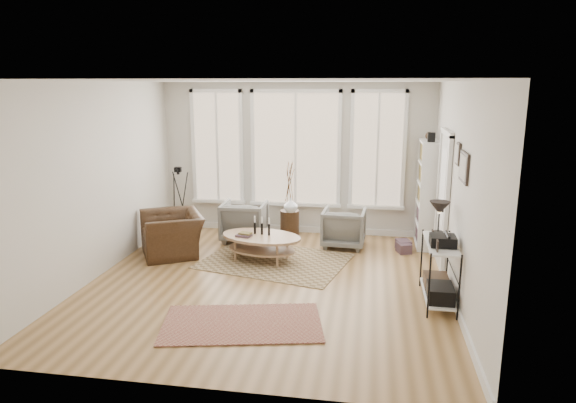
% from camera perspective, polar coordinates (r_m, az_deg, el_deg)
% --- Properties ---
extents(room, '(5.50, 5.54, 2.90)m').
position_cam_1_polar(room, '(7.27, -2.13, 1.56)').
color(room, '#A57C4B').
rests_on(room, ground).
extents(bay_window, '(4.14, 0.12, 2.24)m').
position_cam_1_polar(bay_window, '(9.86, 0.85, 5.63)').
color(bay_window, '#D9B183').
rests_on(bay_window, ground).
extents(door, '(0.09, 1.06, 2.22)m').
position_cam_1_polar(door, '(8.37, 16.85, 0.39)').
color(door, silver).
rests_on(door, ground).
extents(bookcase, '(0.31, 0.85, 2.06)m').
position_cam_1_polar(bookcase, '(9.44, 15.17, 0.83)').
color(bookcase, white).
rests_on(bookcase, ground).
extents(low_shelf, '(0.38, 1.08, 1.30)m').
position_cam_1_polar(low_shelf, '(7.13, 16.46, -6.84)').
color(low_shelf, white).
rests_on(low_shelf, ground).
extents(wall_art, '(0.04, 0.88, 0.44)m').
position_cam_1_polar(wall_art, '(6.86, 18.80, 4.01)').
color(wall_art, black).
rests_on(wall_art, ground).
extents(rug_main, '(2.60, 2.18, 0.01)m').
position_cam_1_polar(rug_main, '(8.53, -1.47, -6.61)').
color(rug_main, brown).
rests_on(rug_main, ground).
extents(rug_runner, '(2.10, 1.44, 0.01)m').
position_cam_1_polar(rug_runner, '(6.45, -5.12, -13.31)').
color(rug_runner, maroon).
rests_on(rug_runner, ground).
extents(coffee_table, '(1.50, 1.13, 0.62)m').
position_cam_1_polar(coffee_table, '(8.49, -3.04, -4.39)').
color(coffee_table, '#A17F5C').
rests_on(coffee_table, ground).
extents(armchair_left, '(0.82, 0.85, 0.74)m').
position_cam_1_polar(armchair_left, '(9.58, -4.86, -2.17)').
color(armchair_left, slate).
rests_on(armchair_left, ground).
extents(armchair_right, '(0.78, 0.80, 0.69)m').
position_cam_1_polar(armchair_right, '(9.25, 6.22, -2.91)').
color(armchair_right, slate).
rests_on(armchair_right, ground).
extents(side_table, '(0.36, 0.36, 1.50)m').
position_cam_1_polar(side_table, '(9.61, 0.19, 0.06)').
color(side_table, '#3A2617').
rests_on(side_table, ground).
extents(vase, '(0.32, 0.32, 0.27)m').
position_cam_1_polar(vase, '(9.50, 0.29, -0.41)').
color(vase, silver).
rests_on(vase, side_table).
extents(accent_chair, '(1.43, 1.38, 0.71)m').
position_cam_1_polar(accent_chair, '(9.02, -12.75, -3.52)').
color(accent_chair, '#3A2617').
rests_on(accent_chair, ground).
extents(tripod_camera, '(0.46, 0.46, 1.31)m').
position_cam_1_polar(tripod_camera, '(10.14, -11.96, -0.20)').
color(tripod_camera, black).
rests_on(tripod_camera, ground).
extents(book_stack_near, '(0.29, 0.33, 0.18)m').
position_cam_1_polar(book_stack_near, '(9.29, 12.69, -4.74)').
color(book_stack_near, brown).
rests_on(book_stack_near, ground).
extents(book_stack_far, '(0.28, 0.31, 0.17)m').
position_cam_1_polar(book_stack_far, '(9.15, 12.74, -5.06)').
color(book_stack_far, brown).
rests_on(book_stack_far, ground).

